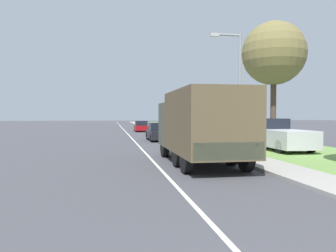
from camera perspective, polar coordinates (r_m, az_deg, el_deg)
ground_plane at (r=41.62m, az=-7.34°, el=-1.04°), size 180.00×180.00×0.00m
lane_centre_stripe at (r=41.62m, az=-7.34°, el=-1.04°), size 0.12×120.00×0.00m
sidewalk_right at (r=42.06m, az=-1.21°, el=-0.91°), size 1.80×120.00×0.12m
grass_strip_right at (r=42.96m, az=4.60°, el=-0.93°), size 7.00×120.00×0.02m
military_truck at (r=14.17m, az=5.71°, el=0.37°), size 2.59×7.22×3.11m
car_nearest_ahead at (r=27.30m, az=-1.54°, el=-1.13°), size 1.84×4.22×1.49m
car_second_ahead at (r=42.85m, az=-4.68°, el=-0.10°), size 1.71×4.24×1.40m
pickup_truck at (r=21.09m, az=18.46°, el=-1.51°), size 2.09×5.32×1.88m
lamp_post at (r=17.52m, az=11.71°, el=7.75°), size 1.69×0.24×6.28m
tree_mid_right at (r=24.15m, az=17.94°, el=11.87°), size 4.35×4.35×8.52m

